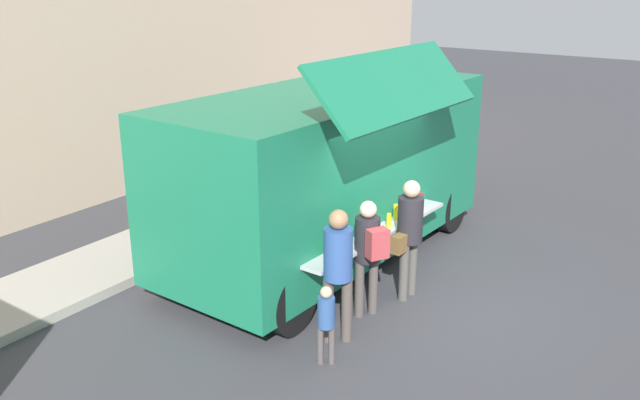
{
  "coord_description": "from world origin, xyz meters",
  "views": [
    {
      "loc": [
        -8.25,
        -3.9,
        4.58
      ],
      "look_at": [
        -0.37,
        1.53,
        1.3
      ],
      "focal_mm": 38.41,
      "sensor_mm": 36.0,
      "label": 1
    }
  ],
  "objects_px": {
    "food_truck_main": "(329,169)",
    "customer_rear_waiting": "(338,264)",
    "trash_bin": "(350,151)",
    "customer_front_ordering": "(409,230)",
    "child_near_queue": "(326,318)",
    "customer_mid_with_backpack": "(369,247)"
  },
  "relations": [
    {
      "from": "food_truck_main",
      "to": "customer_mid_with_backpack",
      "type": "relative_size",
      "value": 3.66
    },
    {
      "from": "child_near_queue",
      "to": "customer_rear_waiting",
      "type": "bearing_deg",
      "value": -14.53
    },
    {
      "from": "customer_mid_with_backpack",
      "to": "customer_front_ordering",
      "type": "bearing_deg",
      "value": -74.17
    },
    {
      "from": "food_truck_main",
      "to": "trash_bin",
      "type": "distance_m",
      "value": 5.04
    },
    {
      "from": "trash_bin",
      "to": "customer_front_ordering",
      "type": "relative_size",
      "value": 0.57
    },
    {
      "from": "customer_front_ordering",
      "to": "customer_rear_waiting",
      "type": "distance_m",
      "value": 1.6
    },
    {
      "from": "customer_rear_waiting",
      "to": "child_near_queue",
      "type": "relative_size",
      "value": 1.74
    },
    {
      "from": "trash_bin",
      "to": "customer_mid_with_backpack",
      "type": "distance_m",
      "value": 6.92
    },
    {
      "from": "customer_front_ordering",
      "to": "customer_mid_with_backpack",
      "type": "relative_size",
      "value": 1.07
    },
    {
      "from": "customer_mid_with_backpack",
      "to": "child_near_queue",
      "type": "xyz_separation_m",
      "value": [
        -1.33,
        -0.21,
        -0.4
      ]
    },
    {
      "from": "trash_bin",
      "to": "customer_front_ordering",
      "type": "xyz_separation_m",
      "value": [
        -4.91,
        -4.06,
        0.54
      ]
    },
    {
      "from": "customer_front_ordering",
      "to": "child_near_queue",
      "type": "relative_size",
      "value": 1.72
    },
    {
      "from": "food_truck_main",
      "to": "child_near_queue",
      "type": "bearing_deg",
      "value": -144.51
    },
    {
      "from": "food_truck_main",
      "to": "customer_rear_waiting",
      "type": "bearing_deg",
      "value": -141.54
    },
    {
      "from": "trash_bin",
      "to": "customer_rear_waiting",
      "type": "height_order",
      "value": "customer_rear_waiting"
    },
    {
      "from": "food_truck_main",
      "to": "customer_mid_with_backpack",
      "type": "xyz_separation_m",
      "value": [
        -1.36,
        -1.55,
        -0.5
      ]
    },
    {
      "from": "food_truck_main",
      "to": "customer_front_ordering",
      "type": "height_order",
      "value": "food_truck_main"
    },
    {
      "from": "trash_bin",
      "to": "customer_front_ordering",
      "type": "bearing_deg",
      "value": -140.42
    },
    {
      "from": "food_truck_main",
      "to": "customer_rear_waiting",
      "type": "xyz_separation_m",
      "value": [
        -2.15,
        -1.58,
        -0.45
      ]
    },
    {
      "from": "child_near_queue",
      "to": "trash_bin",
      "type": "bearing_deg",
      "value": -3.52
    },
    {
      "from": "customer_rear_waiting",
      "to": "child_near_queue",
      "type": "distance_m",
      "value": 0.73
    },
    {
      "from": "food_truck_main",
      "to": "child_near_queue",
      "type": "height_order",
      "value": "food_truck_main"
    }
  ]
}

